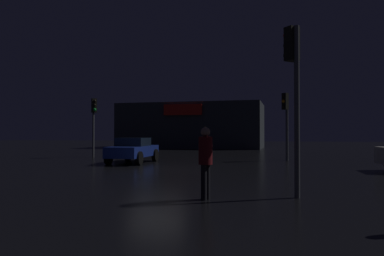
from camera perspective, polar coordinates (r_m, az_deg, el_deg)
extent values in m
plane|color=black|center=(16.08, -5.71, -6.63)|extent=(120.00, 120.00, 0.00)
cube|color=#33383D|center=(40.85, 0.10, 0.32)|extent=(15.69, 7.94, 4.94)
cube|color=red|center=(36.95, -1.49, 2.94)|extent=(4.07, 0.24, 1.12)
cylinder|color=#595B60|center=(25.21, -15.47, 0.01)|extent=(0.14, 0.14, 3.99)
cube|color=black|center=(25.13, -15.36, 3.47)|extent=(0.41, 0.41, 0.96)
sphere|color=black|center=(25.00, -15.25, 4.16)|extent=(0.20, 0.20, 0.20)
sphere|color=black|center=(24.98, -15.25, 3.50)|extent=(0.20, 0.20, 0.20)
sphere|color=#19D13F|center=(24.96, -15.26, 2.83)|extent=(0.20, 0.20, 0.20)
cylinder|color=#595B60|center=(9.35, 16.39, 2.55)|extent=(0.13, 0.13, 4.33)
cube|color=black|center=(9.71, 15.64, 12.77)|extent=(0.41, 0.41, 0.87)
sphere|color=red|center=(9.88, 14.94, 14.08)|extent=(0.20, 0.20, 0.20)
sphere|color=black|center=(9.82, 14.94, 12.61)|extent=(0.20, 0.20, 0.20)
sphere|color=black|center=(9.76, 14.95, 11.13)|extent=(0.20, 0.20, 0.20)
cylinder|color=#595B60|center=(21.93, 14.91, 0.17)|extent=(0.16, 0.16, 4.01)
cube|color=black|center=(21.88, 14.64, 4.14)|extent=(0.41, 0.40, 0.98)
sphere|color=black|center=(21.79, 14.36, 4.94)|extent=(0.20, 0.20, 0.20)
sphere|color=orange|center=(21.76, 14.37, 4.17)|extent=(0.20, 0.20, 0.20)
sphere|color=black|center=(21.74, 14.37, 3.39)|extent=(0.20, 0.20, 0.20)
cube|color=navy|center=(19.88, -9.37, -3.68)|extent=(1.86, 4.10, 0.57)
cube|color=black|center=(19.86, -9.37, -2.20)|extent=(1.58, 1.76, 0.45)
cylinder|color=black|center=(21.44, -10.18, -4.24)|extent=(0.25, 0.72, 0.71)
cylinder|color=black|center=(20.87, -5.91, -4.34)|extent=(0.25, 0.72, 0.71)
cylinder|color=black|center=(19.01, -13.18, -4.66)|extent=(0.25, 0.72, 0.71)
cylinder|color=black|center=(18.37, -8.44, -4.81)|extent=(0.25, 0.72, 0.71)
cylinder|color=black|center=(8.73, 1.89, -8.67)|extent=(0.14, 0.14, 0.86)
cylinder|color=black|center=(8.87, 2.44, -8.55)|extent=(0.14, 0.14, 0.86)
cylinder|color=maroon|center=(8.73, 2.17, -3.62)|extent=(0.43, 0.43, 0.68)
sphere|color=tan|center=(8.72, 2.16, -0.63)|extent=(0.23, 0.23, 0.23)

